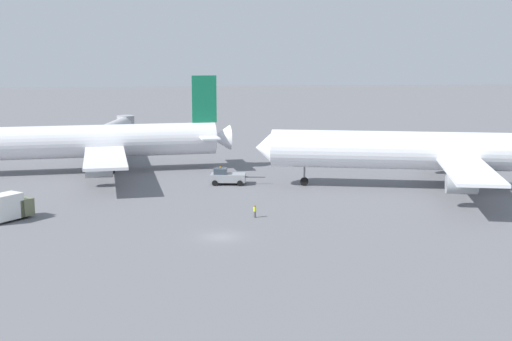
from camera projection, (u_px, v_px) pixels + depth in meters
name	position (u px, v px, depth m)	size (l,w,h in m)	color
ground_plane	(221.00, 237.00, 83.23)	(600.00, 600.00, 0.00)	slate
airliner_at_gate_left	(94.00, 142.00, 124.79)	(48.88, 49.88, 16.54)	silver
airliner_being_pushed	(442.00, 152.00, 109.60)	(56.34, 46.41, 16.12)	white
pushback_tug	(227.00, 177.00, 114.13)	(8.83, 3.97, 2.90)	gray
gse_catering_truck_tall	(9.00, 207.00, 90.57)	(5.57, 6.03, 3.50)	#666B4C
ground_crew_ramp_agent_by_cones	(255.00, 211.00, 92.25)	(0.36, 0.36, 1.61)	#4C4C51
jet_bridge	(117.00, 128.00, 151.89)	(6.99, 21.62, 6.35)	#B7B7BC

